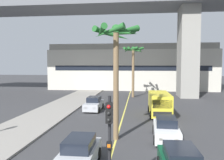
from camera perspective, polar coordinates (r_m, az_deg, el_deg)
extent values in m
cube|color=gray|center=(18.84, -24.82, -12.68)|extent=(4.80, 80.00, 0.15)
cube|color=#DBCC4C|center=(24.00, 2.81, -8.92)|extent=(0.14, 56.00, 0.01)
cube|color=slate|center=(39.83, 4.44, 19.10)|extent=(87.75, 8.00, 2.40)
cube|color=gray|center=(39.28, 18.47, 6.57)|extent=(2.80, 4.40, 14.56)
cube|color=beige|center=(49.54, 4.87, 2.58)|extent=(34.67, 8.00, 8.35)
cube|color=#9C998D|center=(49.66, 4.91, 8.10)|extent=(33.97, 7.20, 1.20)
cube|color=black|center=(45.52, 4.72, 2.99)|extent=(31.20, 0.04, 1.00)
cube|color=#B7BABF|center=(26.73, -4.60, -6.33)|extent=(1.74, 4.12, 0.80)
cube|color=black|center=(26.77, -4.54, -4.85)|extent=(1.41, 2.06, 0.60)
cube|color=#F2EDCC|center=(24.70, -4.49, -7.07)|extent=(0.24, 0.08, 0.14)
cube|color=#F2EDCC|center=(24.90, -6.61, -7.00)|extent=(0.24, 0.08, 0.14)
cylinder|color=black|center=(25.40, -3.39, -7.47)|extent=(0.23, 0.64, 0.64)
cylinder|color=black|center=(25.75, -6.95, -7.34)|extent=(0.23, 0.64, 0.64)
cylinder|color=black|center=(27.86, -2.42, -6.45)|extent=(0.23, 0.64, 0.64)
cylinder|color=black|center=(28.17, -5.68, -6.35)|extent=(0.23, 0.64, 0.64)
cube|color=#B7BABF|center=(12.47, -8.33, -18.57)|extent=(1.72, 4.11, 0.80)
cube|color=black|center=(12.37, -8.18, -15.40)|extent=(1.41, 2.06, 0.60)
cylinder|color=black|center=(13.56, -3.41, -17.82)|extent=(0.22, 0.64, 0.64)
cylinder|color=black|center=(13.91, -10.30, -17.31)|extent=(0.22, 0.64, 0.64)
cube|color=white|center=(17.09, 13.39, -12.36)|extent=(1.86, 4.16, 0.80)
cube|color=black|center=(17.05, 13.38, -10.03)|extent=(1.47, 2.10, 0.60)
cube|color=#F2EDCC|center=(15.21, 15.81, -14.28)|extent=(0.24, 0.09, 0.14)
cube|color=#F2EDCC|center=(15.12, 12.17, -14.32)|extent=(0.24, 0.09, 0.14)
cylinder|color=black|center=(16.04, 16.70, -14.49)|extent=(0.24, 0.65, 0.64)
cylinder|color=black|center=(15.91, 10.74, -14.55)|extent=(0.24, 0.65, 0.64)
cylinder|color=black|center=(18.45, 15.62, -12.01)|extent=(0.24, 0.65, 0.64)
cylinder|color=black|center=(18.33, 10.49, -12.03)|extent=(0.24, 0.65, 0.64)
cube|color=black|center=(11.38, 16.90, -17.27)|extent=(1.46, 2.09, 0.60)
cube|color=yellow|center=(24.27, 11.81, -5.71)|extent=(2.09, 5.23, 2.10)
cube|color=black|center=(21.71, 12.54, -5.93)|extent=(1.80, 0.11, 0.80)
cube|color=black|center=(21.83, 12.52, -8.35)|extent=(1.70, 0.09, 0.44)
cylinder|color=black|center=(23.06, 14.57, -8.62)|extent=(0.27, 0.76, 0.76)
cylinder|color=black|center=(22.84, 9.80, -8.67)|extent=(0.27, 0.76, 0.76)
cylinder|color=black|center=(26.08, 13.51, -7.14)|extent=(0.27, 0.76, 0.76)
cylinder|color=black|center=(25.89, 9.31, -7.16)|extent=(0.27, 0.76, 0.76)
cylinder|color=black|center=(8.86, -0.60, -17.56)|extent=(0.12, 0.12, 4.20)
cube|color=black|center=(8.29, -0.73, -8.23)|extent=(0.24, 0.20, 0.76)
sphere|color=red|center=(8.14, -0.83, -6.72)|extent=(0.14, 0.14, 0.14)
sphere|color=black|center=(8.19, -0.83, -8.37)|extent=(0.14, 0.14, 0.14)
sphere|color=black|center=(8.25, -0.82, -10.00)|extent=(0.14, 0.14, 0.14)
cube|color=black|center=(8.64, -0.71, -16.00)|extent=(0.20, 0.16, 0.24)
cube|color=orange|center=(8.57, -0.78, -16.18)|extent=(0.12, 0.03, 0.12)
cylinder|color=brown|center=(15.97, 1.00, -1.52)|extent=(0.38, 0.38, 7.65)
sphere|color=#236028|center=(16.09, 1.02, 12.72)|extent=(0.60, 0.60, 0.60)
cone|color=#236028|center=(15.86, 4.87, 12.01)|extent=(0.69, 2.22, 0.87)
cone|color=#236028|center=(16.87, 3.46, 11.70)|extent=(2.03, 1.62, 0.78)
cone|color=#236028|center=(17.10, 0.76, 11.15)|extent=(2.22, 0.80, 1.02)
cone|color=#236028|center=(16.71, -2.00, 11.73)|extent=(1.49, 2.10, 0.81)
cone|color=#236028|center=(15.80, -2.80, 12.01)|extent=(1.21, 2.19, 0.89)
cone|color=#236028|center=(15.08, -0.63, 12.12)|extent=(2.20, 1.08, 1.02)
cone|color=#236028|center=(15.20, 3.39, 12.31)|extent=(1.94, 1.76, 0.90)
cylinder|color=brown|center=(36.96, 5.31, 1.67)|extent=(0.41, 0.41, 7.78)
sphere|color=#236028|center=(37.03, 5.35, 7.93)|extent=(0.60, 0.60, 0.60)
cone|color=#236028|center=(36.98, 7.11, 7.43)|extent=(0.46, 2.29, 1.03)
cone|color=#236028|center=(37.82, 6.55, 7.33)|extent=(1.97, 1.87, 1.07)
cone|color=#236028|center=(38.10, 4.95, 7.43)|extent=(2.33, 1.01, 0.94)
cone|color=#236028|center=(37.40, 3.71, 7.62)|extent=(1.13, 2.31, 0.80)
cone|color=#236028|center=(36.68, 3.66, 7.47)|extent=(1.16, 2.30, 1.05)
cone|color=#236028|center=(35.95, 4.80, 7.76)|extent=(2.32, 1.06, 0.80)
cone|color=#236028|center=(36.06, 6.31, 7.65)|extent=(2.15, 1.63, 0.90)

